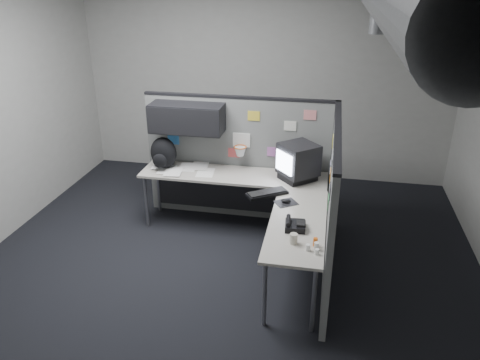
% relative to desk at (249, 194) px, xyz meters
% --- Properties ---
extents(room, '(5.62, 5.62, 3.22)m').
position_rel_desk_xyz_m(room, '(0.41, -0.70, 1.48)').
color(room, black).
rests_on(room, ground).
extents(partition_back, '(2.44, 0.42, 1.63)m').
position_rel_desk_xyz_m(partition_back, '(-0.40, 0.53, 0.38)').
color(partition_back, slate).
rests_on(partition_back, ground).
extents(partition_right, '(0.07, 2.23, 1.63)m').
position_rel_desk_xyz_m(partition_right, '(0.95, -0.49, 0.21)').
color(partition_right, slate).
rests_on(partition_right, ground).
extents(desk, '(2.31, 2.11, 0.73)m').
position_rel_desk_xyz_m(desk, '(0.00, 0.00, 0.00)').
color(desk, '#A8A398').
rests_on(desk, ground).
extents(monitor, '(0.55, 0.55, 0.45)m').
position_rel_desk_xyz_m(monitor, '(0.54, 0.27, 0.35)').
color(monitor, black).
rests_on(monitor, desk).
extents(keyboard, '(0.48, 0.40, 0.04)m').
position_rel_desk_xyz_m(keyboard, '(0.25, -0.22, 0.14)').
color(keyboard, black).
rests_on(keyboard, desk).
extents(mouse, '(0.29, 0.28, 0.05)m').
position_rel_desk_xyz_m(mouse, '(0.48, -0.38, 0.13)').
color(mouse, black).
rests_on(mouse, desk).
extents(phone, '(0.21, 0.23, 0.10)m').
position_rel_desk_xyz_m(phone, '(0.62, -0.91, 0.15)').
color(phone, black).
rests_on(phone, desk).
extents(bottles, '(0.13, 0.18, 0.08)m').
position_rel_desk_xyz_m(bottles, '(0.82, -1.25, 0.15)').
color(bottles, silver).
rests_on(bottles, desk).
extents(cup, '(0.08, 0.08, 0.10)m').
position_rel_desk_xyz_m(cup, '(0.63, -1.18, 0.17)').
color(cup, '#B9B5A3').
rests_on(cup, desk).
extents(papers, '(0.85, 0.58, 0.02)m').
position_rel_desk_xyz_m(papers, '(-0.91, 0.31, 0.13)').
color(papers, white).
rests_on(papers, desk).
extents(backpack, '(0.40, 0.39, 0.41)m').
position_rel_desk_xyz_m(backpack, '(-1.14, 0.29, 0.32)').
color(backpack, black).
rests_on(backpack, desk).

